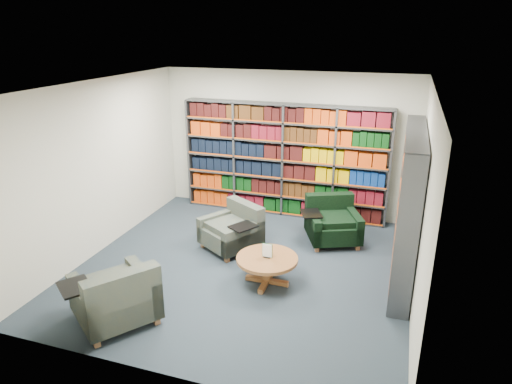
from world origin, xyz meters
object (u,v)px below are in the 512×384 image
(chair_teal_left, at_px, (235,231))
(chair_green_right, at_px, (332,223))
(chair_teal_front, at_px, (117,300))
(coffee_table, at_px, (267,263))

(chair_teal_left, distance_m, chair_green_right, 1.72)
(chair_green_right, bearing_deg, chair_teal_front, -123.50)
(chair_teal_left, xyz_separation_m, chair_green_right, (1.52, 0.80, 0.01))
(chair_teal_front, height_order, coffee_table, chair_teal_front)
(chair_teal_left, relative_size, chair_green_right, 1.00)
(chair_teal_front, bearing_deg, coffee_table, 44.97)
(chair_teal_left, relative_size, chair_teal_front, 0.88)
(chair_green_right, xyz_separation_m, chair_teal_front, (-2.16, -3.27, 0.03))
(chair_green_right, height_order, coffee_table, chair_green_right)
(chair_teal_front, distance_m, coffee_table, 2.14)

